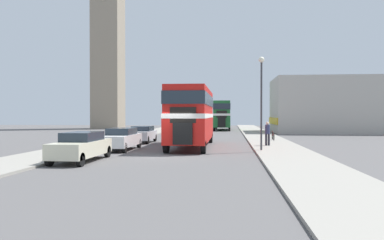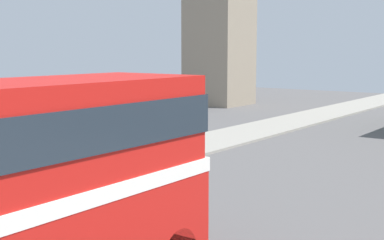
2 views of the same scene
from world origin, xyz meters
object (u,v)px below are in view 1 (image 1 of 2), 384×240
Objects in this scene: bus_distant at (222,113)px; car_parked_near at (81,146)px; double_decker_bus at (192,113)px; car_parked_mid at (121,139)px; pedestrian_walking at (268,132)px; church_tower at (108,15)px; car_parked_far at (142,134)px; bicycle_on_pavement at (273,136)px; street_lamp at (261,89)px.

bus_distant is 39.96m from car_parked_near.
bus_distant is (1.60, 30.72, 0.10)m from double_decker_bus.
car_parked_mid is (-6.05, -33.37, -1.82)m from bus_distant.
car_parked_near is 13.75m from pedestrian_walking.
church_tower reaches higher than pedestrian_walking.
car_parked_near reaches higher than car_parked_far.
double_decker_bus reaches higher than car_parked_mid.
car_parked_near is at bearing -90.70° from car_parked_far.
car_parked_mid reaches higher than car_parked_far.
pedestrian_walking is at bearing -18.20° from car_parked_far.
car_parked_far is 11.38m from bicycle_on_pavement.
bus_distant is 2.32× the size of car_parked_mid.
car_parked_near is 48.37m from church_tower.
car_parked_mid is at bearing 87.50° from car_parked_near.
street_lamp is at bearing -36.62° from car_parked_far.
car_parked_mid reaches higher than bicycle_on_pavement.
car_parked_mid is at bearing -140.09° from bicycle_on_pavement.
bicycle_on_pavement is 0.30× the size of street_lamp.
pedestrian_walking is (3.83, -30.14, -1.49)m from bus_distant.
bus_distant is at bearing 79.72° from car_parked_mid.
pedestrian_walking is at bearing 18.08° from car_parked_mid.
car_parked_mid is 0.12× the size of church_tower.
car_parked_mid is 14.29m from bicycle_on_pavement.
street_lamp is (4.69, -3.02, 1.47)m from double_decker_bus.
church_tower reaches higher than car_parked_far.
street_lamp is (-0.74, -3.59, 2.87)m from pedestrian_walking.
double_decker_bus is at bearing -40.22° from car_parked_far.
church_tower reaches higher than bus_distant.
car_parked_far is at bearing -166.54° from bicycle_on_pavement.
bicycle_on_pavement is at bearing 39.91° from car_parked_mid.
bicycle_on_pavement is (6.50, 6.51, -2.00)m from double_decker_bus.
car_parked_far is 0.11× the size of church_tower.
street_lamp is (9.14, -0.36, 3.20)m from car_parked_mid.
double_decker_bus is 2.34× the size of car_parked_near.
double_decker_bus is 0.29× the size of church_tower.
bus_distant is 33.90m from street_lamp.
double_decker_bus is 6.31× the size of pedestrian_walking.
car_parked_far is at bearing -66.77° from church_tower.
pedestrian_walking is 4.65m from street_lamp.
car_parked_mid is 43.17m from church_tower.
church_tower is at bearing 113.23° from car_parked_far.
church_tower is at bearing 120.90° from street_lamp.
car_parked_near is at bearing -148.87° from street_lamp.
bus_distant is at bearing 77.08° from car_parked_far.
car_parked_mid is at bearing -161.92° from pedestrian_walking.
car_parked_far is 0.67× the size of street_lamp.
pedestrian_walking is at bearing -82.75° from bus_distant.
car_parked_mid is at bearing -149.18° from double_decker_bus.
street_lamp is at bearing 31.13° from car_parked_near.
bus_distant reaches higher than double_decker_bus.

